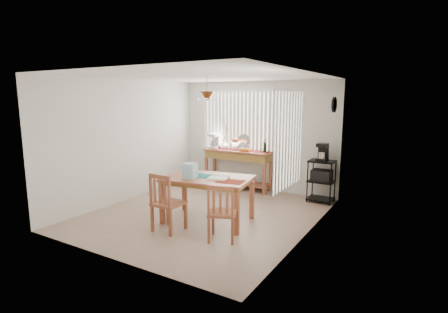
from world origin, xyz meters
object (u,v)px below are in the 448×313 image
Objects in this scene: dining_table at (208,182)px; chair_left at (167,203)px; wire_cart at (321,177)px; chair_right at (222,213)px; cart_items at (323,152)px; sideboard at (238,160)px.

chair_left is (-0.32, -0.75, -0.23)m from dining_table.
chair_right is at bearing -104.79° from wire_cart.
chair_left is at bearing -120.16° from cart_items.
chair_left is at bearing -172.25° from chair_right.
wire_cart is at bearing -1.58° from sideboard.
chair_left is 1.08× the size of chair_right.
dining_table is 1.81× the size of chair_right.
cart_items is 0.37× the size of chair_left.
dining_table is at bearing 66.75° from chair_left.
cart_items reaches higher than chair_right.
dining_table is (-1.42, -2.24, 0.18)m from wire_cart.
sideboard is 2.06m from wire_cart.
sideboard is 1.84× the size of chair_right.
cart_items is 3.52m from chair_left.
chair_left reaches higher than sideboard.
cart_items is at bearing 90.00° from wire_cart.
wire_cart is 0.98× the size of chair_right.
wire_cart is at bearing 75.21° from chair_right.
wire_cart is at bearing -90.00° from cart_items.
chair_left reaches higher than wire_cart.
wire_cart is 0.53m from cart_items.
cart_items reaches higher than wire_cart.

